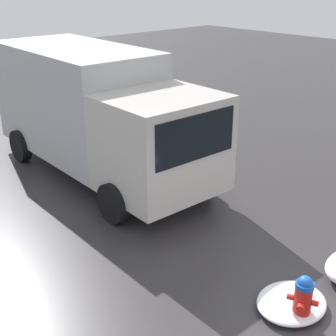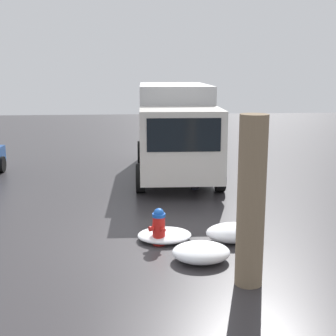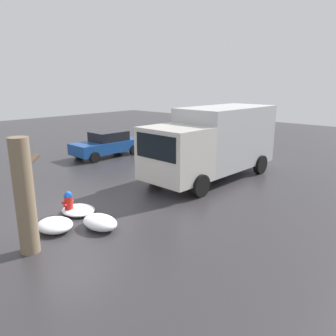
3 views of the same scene
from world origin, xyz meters
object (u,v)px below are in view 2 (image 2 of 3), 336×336
fire_hydrant (159,226)px  pedestrian (195,161)px  delivery_truck (175,127)px  tree_trunk (251,201)px

fire_hydrant → pedestrian: pedestrian is taller
delivery_truck → tree_trunk: bearing=94.6°
fire_hydrant → tree_trunk: bearing=101.7°
tree_trunk → pedestrian: size_ratio=1.83×
tree_trunk → pedestrian: 6.80m
pedestrian → tree_trunk: bearing=-86.3°
delivery_truck → fire_hydrant: bearing=83.3°
fire_hydrant → tree_trunk: tree_trunk is taller
delivery_truck → pedestrian: 2.44m
pedestrian → fire_hydrant: bearing=-103.7°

